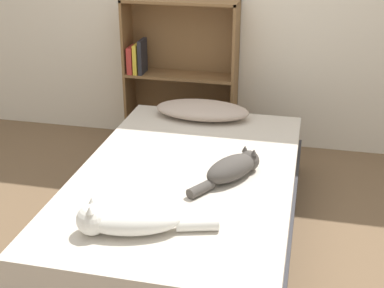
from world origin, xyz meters
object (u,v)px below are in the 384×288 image
bookshelf (179,72)px  cat_dark (233,168)px  bed (186,204)px  pillow (202,110)px  cat_light (127,221)px

bookshelf → cat_dark: bearing=-64.5°
bed → pillow: size_ratio=3.07×
cat_light → bookshelf: bookshelf is taller
cat_dark → bookshelf: 1.48m
bed → cat_dark: 0.38m
bed → cat_dark: size_ratio=4.27×
pillow → cat_light: cat_light is taller
cat_light → cat_dark: (0.38, 0.63, -0.00)m
bed → cat_light: (-0.12, -0.65, 0.27)m
bed → cat_light: cat_light is taller
pillow → cat_light: size_ratio=1.03×
cat_light → bookshelf: bearing=-98.4°
pillow → bookshelf: (-0.29, 0.50, 0.11)m
bookshelf → cat_light: bearing=-82.7°
cat_light → bookshelf: (-0.25, 1.96, 0.10)m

